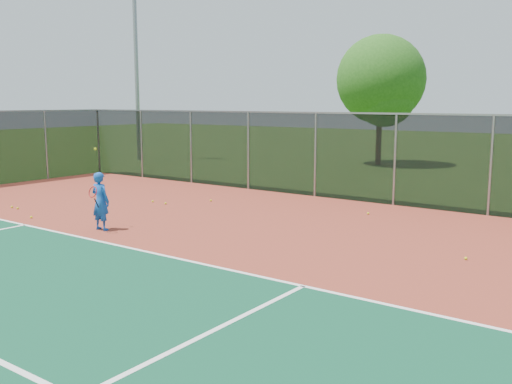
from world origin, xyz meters
TOP-DOWN VIEW (x-y plane):
  - ground at (0.00, 0.00)m, footprint 120.00×120.00m
  - court_apron at (0.00, 2.00)m, footprint 30.00×20.00m
  - fence_back at (0.00, 12.00)m, footprint 30.00×0.06m
  - tennis_player at (-4.81, 3.87)m, footprint 0.60×0.62m
  - practice_ball_0 at (-9.35, 4.22)m, footprint 0.07×0.07m
  - practice_ball_1 at (-7.72, 3.66)m, footprint 0.07×0.07m
  - practice_ball_2 at (-6.18, 7.63)m, footprint 0.07×0.07m
  - practice_ball_4 at (3.90, 6.61)m, footprint 0.07×0.07m
  - practice_ball_5 at (0.03, 10.01)m, footprint 0.07×0.07m
  - practice_ball_6 at (-9.70, 4.24)m, footprint 0.07×0.07m
  - practice_ball_7 at (-5.32, 8.94)m, footprint 0.07×0.07m
  - practice_ball_8 at (-6.81, 7.65)m, footprint 0.07×0.07m
  - floodlight_nw at (-18.08, 17.38)m, footprint 0.90×0.40m
  - tree_back_left at (-5.49, 23.20)m, footprint 4.73×4.73m

SIDE VIEW (x-z plane):
  - ground at x=0.00m, z-range 0.00..0.00m
  - court_apron at x=0.00m, z-range 0.00..0.02m
  - practice_ball_0 at x=-9.35m, z-range 0.02..0.09m
  - practice_ball_1 at x=-7.72m, z-range 0.02..0.09m
  - practice_ball_2 at x=-6.18m, z-range 0.02..0.09m
  - practice_ball_4 at x=3.90m, z-range 0.02..0.09m
  - practice_ball_5 at x=0.03m, z-range 0.02..0.09m
  - practice_ball_6 at x=-9.70m, z-range 0.02..0.09m
  - practice_ball_7 at x=-5.32m, z-range 0.02..0.09m
  - practice_ball_8 at x=-6.81m, z-range 0.02..0.09m
  - tennis_player at x=-4.81m, z-range -0.29..1.89m
  - fence_back at x=0.00m, z-range 0.05..3.08m
  - tree_back_left at x=-5.49m, z-range 0.89..7.84m
  - floodlight_nw at x=-18.08m, z-range 0.76..11.98m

